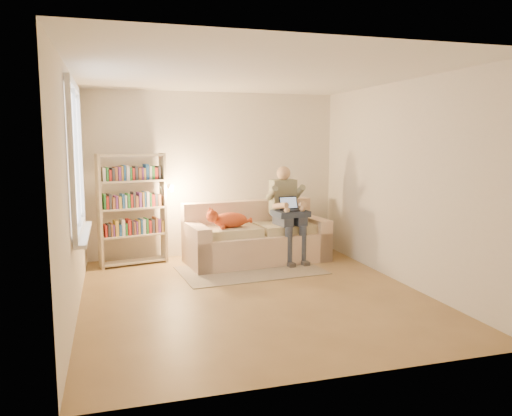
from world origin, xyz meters
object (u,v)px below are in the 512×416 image
object	(u,v)px
laptop	(289,207)
cat	(226,220)
bookshelf	(132,204)
person	(287,208)
sofa	(256,240)

from	to	relation	value
laptop	cat	bearing A→B (deg)	171.61
laptop	bookshelf	bearing A→B (deg)	161.08
person	laptop	size ratio (longest dim) A/B	4.60
person	laptop	distance (m)	0.12
sofa	cat	distance (m)	0.65
person	cat	world-z (taller)	person
sofa	person	distance (m)	0.69
cat	person	bearing A→B (deg)	-1.30
cat	bookshelf	distance (m)	1.41
person	bookshelf	xyz separation A→B (m)	(-2.27, 0.41, 0.09)
laptop	person	bearing A→B (deg)	82.87
person	cat	xyz separation A→B (m)	(-0.96, -0.07, -0.13)
cat	bookshelf	world-z (taller)	bookshelf
sofa	laptop	size ratio (longest dim) A/B	6.98
laptop	bookshelf	distance (m)	2.33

